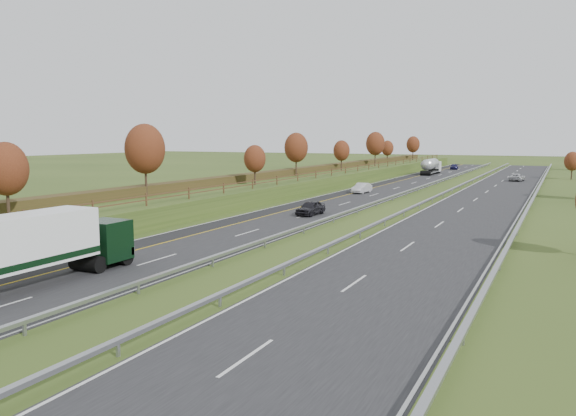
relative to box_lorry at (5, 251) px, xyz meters
name	(u,v)px	position (x,y,z in m)	size (l,w,h in m)	color
ground	(414,200)	(8.41, 54.15, -2.33)	(400.00, 400.00, 0.00)	#344819
near_carriageway	(368,194)	(0.41, 59.15, -2.31)	(10.50, 200.00, 0.04)	black
far_carriageway	(486,199)	(16.91, 59.15, -2.31)	(10.50, 200.00, 0.04)	black
hard_shoulder	(344,193)	(-3.34, 59.15, -2.31)	(3.00, 200.00, 0.04)	black
lane_markings	(411,196)	(6.82, 59.03, -2.28)	(26.75, 200.00, 0.01)	silver
embankment_left	(288,184)	(-12.59, 59.15, -1.33)	(12.00, 200.00, 2.00)	#344819
hedge_left	(277,174)	(-14.59, 59.15, 0.22)	(2.20, 180.00, 1.10)	#353316
fence_left	(313,174)	(-8.09, 58.74, 0.40)	(0.12, 189.06, 1.20)	#422B19
median_barrier_near	(406,191)	(6.11, 59.15, -1.72)	(0.32, 200.00, 0.71)	#909398
median_barrier_far	(443,193)	(11.21, 59.15, -1.72)	(0.32, 200.00, 0.71)	#909398
outer_barrier_far	(534,197)	(22.71, 59.15, -1.71)	(0.32, 200.00, 0.71)	#909398
trees_left	(280,150)	(-12.23, 55.78, 4.04)	(6.64, 164.30, 7.66)	#2D2116
box_lorry	(5,251)	(0.00, 0.00, 0.00)	(2.58, 16.28, 4.06)	black
road_tanker	(431,166)	(-0.72, 107.59, -0.47)	(2.40, 11.22, 3.46)	silver
car_dark_near	(311,208)	(2.01, 34.86, -1.53)	(1.79, 4.45, 1.52)	black
car_silver_mid	(362,188)	(-0.77, 59.91, -1.55)	(1.57, 4.51, 1.49)	silver
car_small_far	(454,167)	(0.56, 129.64, -1.63)	(1.84, 4.53, 1.32)	#14143E
car_oncoming	(517,177)	(18.15, 94.95, -1.60)	(2.29, 4.96, 1.38)	#B9BABF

